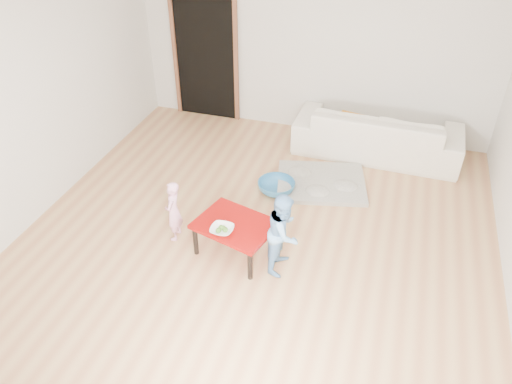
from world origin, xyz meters
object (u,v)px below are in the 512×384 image
at_px(child_pink, 173,211).
at_px(basin, 276,187).
at_px(bowl, 222,230).
at_px(sofa, 377,132).
at_px(red_table, 236,238).
at_px(child_blue, 284,232).

xyz_separation_m(child_pink, basin, (0.82, 1.14, -0.28)).
xyz_separation_m(bowl, basin, (0.19, 1.35, -0.34)).
bearing_deg(sofa, red_table, 66.33).
relative_size(red_table, basin, 1.69).
bearing_deg(bowl, child_pink, 161.73).
height_order(sofa, child_blue, child_blue).
height_order(red_table, bowl, bowl).
height_order(child_pink, basin, child_pink).
distance_m(bowl, child_blue, 0.61).
height_order(sofa, child_pink, child_pink).
height_order(red_table, child_pink, child_pink).
relative_size(red_table, child_pink, 1.10).
distance_m(sofa, child_blue, 2.61).
xyz_separation_m(red_table, child_blue, (0.52, -0.05, 0.24)).
distance_m(red_table, bowl, 0.29).
bearing_deg(child_blue, basin, 22.60).
bearing_deg(sofa, child_pink, 54.05).
relative_size(child_pink, child_blue, 0.80).
distance_m(sofa, basin, 1.69).
height_order(sofa, red_table, sofa).
bearing_deg(child_pink, sofa, 135.10).
distance_m(child_pink, child_blue, 1.23).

